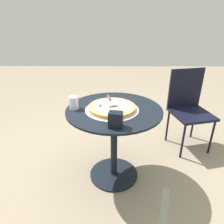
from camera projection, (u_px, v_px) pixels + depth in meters
name	position (u px, v px, depth m)	size (l,w,h in m)	color
ground_plane	(114.00, 174.00, 2.07)	(10.00, 10.00, 0.00)	gray
patio_table	(114.00, 130.00, 1.85)	(0.84, 0.84, 0.74)	black
pizza_on_tray	(112.00, 108.00, 1.73)	(0.46, 0.46, 0.05)	silver
pizza_server	(110.00, 100.00, 1.77)	(0.10, 0.22, 0.02)	silver
drinking_cup	(74.00, 103.00, 1.73)	(0.08, 0.08, 0.11)	white
napkin_dispenser	(116.00, 120.00, 1.44)	(0.10, 0.08, 0.12)	black
patio_chair_near	(189.00, 104.00, 2.37)	(0.51, 0.51, 0.93)	black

